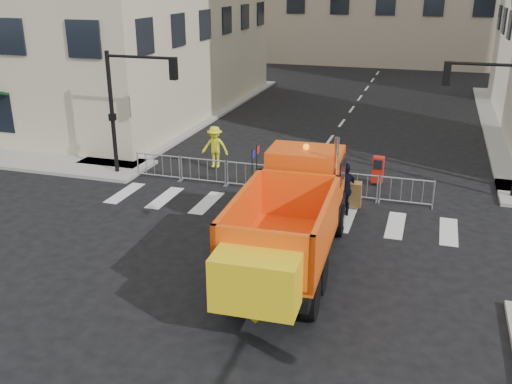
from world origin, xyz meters
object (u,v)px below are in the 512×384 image
(cop_c, at_px, (345,190))
(worker, at_px, (215,147))
(newspaper_box, at_px, (378,169))
(plow_truck, at_px, (291,218))
(cop_b, at_px, (309,187))
(cop_a, at_px, (336,183))

(cop_c, xyz_separation_m, worker, (-6.43, 3.59, 0.06))
(newspaper_box, bearing_deg, plow_truck, -98.95)
(cop_b, xyz_separation_m, worker, (-5.02, 3.10, 0.26))
(cop_a, bearing_deg, cop_c, 115.58)
(cop_a, distance_m, cop_b, 1.00)
(plow_truck, height_order, cop_b, plow_truck)
(newspaper_box, bearing_deg, cop_a, -109.43)
(cop_a, height_order, newspaper_box, cop_a)
(plow_truck, relative_size, cop_c, 4.80)
(cop_b, bearing_deg, cop_c, 147.10)
(worker, bearing_deg, cop_c, -33.19)
(worker, bearing_deg, plow_truck, -59.79)
(cop_c, bearing_deg, cop_a, -117.18)
(cop_c, distance_m, worker, 7.37)
(plow_truck, bearing_deg, cop_b, 3.87)
(plow_truck, relative_size, cop_b, 5.99)
(cop_b, bearing_deg, plow_truck, 82.47)
(plow_truck, xyz_separation_m, cop_b, (-0.53, 5.08, -0.87))
(cop_a, relative_size, cop_b, 1.24)
(cop_a, xyz_separation_m, cop_b, (-0.97, -0.15, -0.20))
(cop_b, distance_m, cop_c, 1.51)
(cop_a, xyz_separation_m, cop_c, (0.44, -0.64, 0.01))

